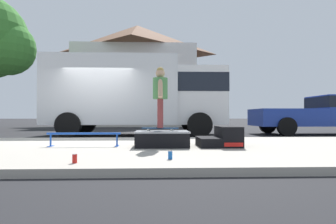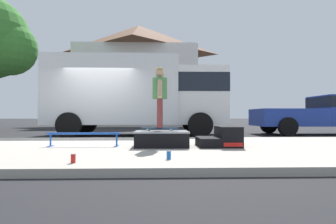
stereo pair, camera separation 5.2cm
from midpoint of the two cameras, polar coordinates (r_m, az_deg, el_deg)
The scene contains 12 objects.
ground_plane at distance 9.27m, azimuth -15.20°, elevation -5.56°, with size 140.00×140.00×0.00m, color black.
sidewalk_slab at distance 6.40m, azimuth -21.47°, elevation -7.15°, with size 50.00×5.00×0.12m, color #A8A093.
skate_box at distance 5.98m, azimuth -1.07°, elevation -5.37°, with size 1.13×0.85×0.33m.
kicker_ramp at distance 6.14m, azimuth 11.16°, elevation -5.24°, with size 0.87×0.87×0.43m.
grind_rail at distance 6.27m, azimuth -16.62°, elevation -4.68°, with size 1.57×0.28×0.30m.
skateboard at distance 6.00m, azimuth -1.44°, elevation -3.37°, with size 0.80×0.32×0.07m.
skater_kid at distance 6.02m, azimuth -1.44°, elevation 4.09°, with size 0.32×0.67×1.31m.
soda_can at distance 4.24m, azimuth 0.51°, elevation -8.80°, with size 0.07×0.07×0.13m.
soda_can_b at distance 4.12m, azimuth -18.48°, elevation -8.99°, with size 0.07×0.07×0.13m.
box_truck at distance 11.26m, azimuth -5.97°, elevation 3.93°, with size 6.91×2.63×3.05m.
pickup_truck_blue at distance 13.39m, azimuth 29.95°, elevation -0.18°, with size 5.70×2.09×1.61m.
house_behind at distance 23.66m, azimuth -5.99°, elevation 7.63°, with size 9.54×8.22×8.40m.
Camera 2 is at (2.16, -8.99, 0.77)m, focal length 29.80 mm.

